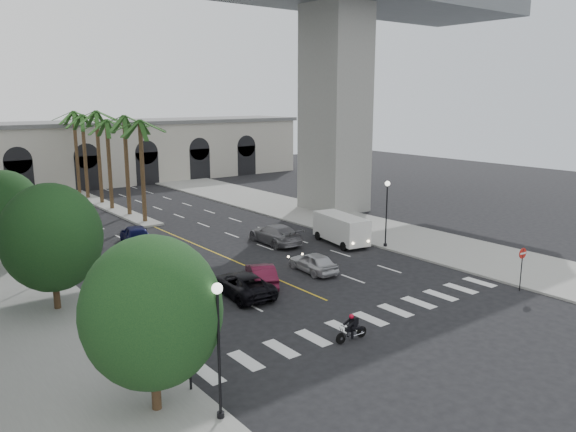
% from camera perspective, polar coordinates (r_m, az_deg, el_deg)
% --- Properties ---
extents(ground, '(140.00, 140.00, 0.00)m').
position_cam_1_polar(ground, '(32.00, 6.40, -9.53)').
color(ground, black).
rests_on(ground, ground).
extents(sidewalk_left, '(8.00, 100.00, 0.15)m').
position_cam_1_polar(sidewalk_left, '(38.57, -27.22, -6.92)').
color(sidewalk_left, gray).
rests_on(sidewalk_left, ground).
extents(sidewalk_right, '(8.00, 100.00, 0.15)m').
position_cam_1_polar(sidewalk_right, '(52.30, 6.90, -0.92)').
color(sidewalk_right, gray).
rests_on(sidewalk_right, ground).
extents(median, '(2.00, 24.00, 0.20)m').
position_cam_1_polar(median, '(63.92, -17.87, 0.98)').
color(median, gray).
rests_on(median, ground).
extents(pier_building, '(71.00, 10.50, 8.50)m').
position_cam_1_polar(pier_building, '(79.44, -22.28, 5.76)').
color(pier_building, beige).
rests_on(pier_building, ground).
extents(bridge, '(75.00, 13.00, 26.00)m').
position_cam_1_polar(bridge, '(50.08, -8.73, 19.70)').
color(bridge, gray).
rests_on(bridge, ground).
extents(palm_a, '(3.20, 3.20, 10.30)m').
position_cam_1_polar(palm_a, '(53.58, -14.80, 8.84)').
color(palm_a, '#47331E').
rests_on(palm_a, ground).
extents(palm_b, '(3.20, 3.20, 10.60)m').
position_cam_1_polar(palm_b, '(57.31, -16.31, 9.21)').
color(palm_b, '#47331E').
rests_on(palm_b, ground).
extents(palm_c, '(3.20, 3.20, 10.10)m').
position_cam_1_polar(palm_c, '(60.96, -17.94, 8.82)').
color(palm_c, '#47331E').
rests_on(palm_c, ground).
extents(palm_d, '(3.20, 3.20, 10.90)m').
position_cam_1_polar(palm_d, '(64.82, -18.91, 9.57)').
color(palm_d, '#47331E').
rests_on(palm_d, ground).
extents(palm_e, '(3.20, 3.20, 10.40)m').
position_cam_1_polar(palm_e, '(68.56, -20.18, 9.20)').
color(palm_e, '#47331E').
rests_on(palm_e, ground).
extents(palm_f, '(3.20, 3.20, 10.70)m').
position_cam_1_polar(palm_f, '(72.45, -20.94, 9.47)').
color(palm_f, '#47331E').
rests_on(palm_f, ground).
extents(street_tree_near, '(5.20, 5.20, 6.89)m').
position_cam_1_polar(street_tree_near, '(21.34, -13.66, -9.47)').
color(street_tree_near, '#382616').
rests_on(street_tree_near, ground).
extents(street_tree_mid, '(5.44, 5.44, 7.21)m').
position_cam_1_polar(street_tree_mid, '(33.13, -22.90, -2.04)').
color(street_tree_mid, '#382616').
rests_on(street_tree_mid, ground).
extents(street_tree_far, '(5.04, 5.04, 6.68)m').
position_cam_1_polar(street_tree_far, '(44.70, -26.85, 0.65)').
color(street_tree_far, '#382616').
rests_on(street_tree_far, ground).
extents(lamp_post_left_near, '(0.40, 0.40, 5.35)m').
position_cam_1_polar(lamp_post_left_near, '(20.65, -7.07, -12.37)').
color(lamp_post_left_near, black).
rests_on(lamp_post_left_near, ground).
extents(lamp_post_left_far, '(0.40, 0.40, 5.35)m').
position_cam_1_polar(lamp_post_left_far, '(39.40, -22.80, -1.38)').
color(lamp_post_left_far, black).
rests_on(lamp_post_left_far, ground).
extents(lamp_post_right, '(0.40, 0.40, 5.35)m').
position_cam_1_polar(lamp_post_right, '(44.36, 9.99, 0.81)').
color(lamp_post_right, black).
rests_on(lamp_post_right, ground).
extents(traffic_signal_near, '(0.25, 0.18, 3.65)m').
position_cam_1_polar(traffic_signal_near, '(23.00, -10.04, -11.78)').
color(traffic_signal_near, black).
rests_on(traffic_signal_near, ground).
extents(traffic_signal_far, '(0.25, 0.18, 3.65)m').
position_cam_1_polar(traffic_signal_far, '(26.37, -14.13, -8.79)').
color(traffic_signal_far, black).
rests_on(traffic_signal_far, ground).
extents(motorcycle_rider, '(1.91, 0.52, 1.38)m').
position_cam_1_polar(motorcycle_rider, '(28.16, 6.56, -11.26)').
color(motorcycle_rider, black).
rests_on(motorcycle_rider, ground).
extents(car_a, '(1.96, 4.21, 1.40)m').
position_cam_1_polar(car_a, '(38.28, 2.60, -4.71)').
color(car_a, '#B3B3B8').
rests_on(car_a, ground).
extents(car_b, '(3.13, 4.49, 1.40)m').
position_cam_1_polar(car_b, '(35.67, -2.73, -5.97)').
color(car_b, '#4C0F22').
rests_on(car_b, ground).
extents(car_c, '(2.86, 5.30, 1.41)m').
position_cam_1_polar(car_c, '(33.97, -4.62, -6.92)').
color(car_c, black).
rests_on(car_c, ground).
extents(car_d, '(2.51, 5.64, 1.61)m').
position_cam_1_polar(car_d, '(45.55, -1.33, -1.83)').
color(car_d, slate).
rests_on(car_d, ground).
extents(car_e, '(2.95, 5.18, 1.66)m').
position_cam_1_polar(car_e, '(46.79, -15.21, -1.85)').
color(car_e, '#0E1144').
rests_on(car_e, ground).
extents(cargo_van, '(2.95, 5.76, 2.34)m').
position_cam_1_polar(cargo_van, '(45.54, 5.44, -1.24)').
color(cargo_van, silver).
rests_on(cargo_van, ground).
extents(pedestrian_a, '(0.85, 0.74, 1.95)m').
position_cam_1_polar(pedestrian_a, '(29.35, -16.93, -9.67)').
color(pedestrian_a, black).
rests_on(pedestrian_a, sidewalk_left).
extents(do_not_enter_sign, '(0.67, 0.09, 2.74)m').
position_cam_1_polar(do_not_enter_sign, '(37.07, 22.69, -4.14)').
color(do_not_enter_sign, black).
rests_on(do_not_enter_sign, ground).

